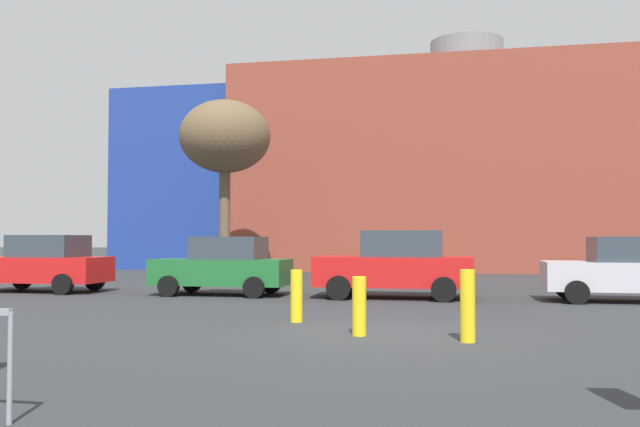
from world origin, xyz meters
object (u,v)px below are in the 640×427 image
object	(u,v)px
parked_car_0	(44,264)
parked_car_3	(625,270)
bare_tree_0	(225,138)
bollard_yellow_1	(468,306)
bollard_yellow_0	(359,306)
parked_car_1	(223,266)
bollard_yellow_2	(297,296)
parked_car_2	(396,264)

from	to	relation	value
parked_car_0	parked_car_3	size ratio (longest dim) A/B	1.03
bare_tree_0	bollard_yellow_1	size ratio (longest dim) A/B	6.53
bollard_yellow_0	parked_car_1	bearing A→B (deg)	124.56
bollard_yellow_0	bollard_yellow_2	size ratio (longest dim) A/B	0.97
bare_tree_0	bollard_yellow_2	bearing A→B (deg)	-65.16
parked_car_3	bollard_yellow_1	size ratio (longest dim) A/B	3.39
bollard_yellow_1	parked_car_2	bearing A→B (deg)	103.31
bollard_yellow_1	bollard_yellow_2	size ratio (longest dim) A/B	1.12
parked_car_0	bare_tree_0	bearing A→B (deg)	-109.07
bare_tree_0	parked_car_2	bearing A→B (deg)	-46.37
bare_tree_0	bollard_yellow_0	world-z (taller)	bare_tree_0
bollard_yellow_0	bollard_yellow_1	world-z (taller)	bollard_yellow_1
bollard_yellow_0	bollard_yellow_2	distance (m)	2.20
parked_car_3	bollard_yellow_0	distance (m)	9.48
parked_car_2	parked_car_3	xyz separation A→B (m)	(5.95, 0.00, -0.08)
parked_car_0	parked_car_1	distance (m)	5.90
parked_car_3	bollard_yellow_2	xyz separation A→B (m)	(-7.42, -5.77, -0.33)
bollard_yellow_0	bollard_yellow_1	bearing A→B (deg)	-10.74
bollard_yellow_2	bollard_yellow_0	bearing A→B (deg)	-47.33
bollard_yellow_0	bollard_yellow_1	xyz separation A→B (m)	(1.80, -0.34, 0.08)
parked_car_1	bollard_yellow_1	distance (m)	10.35
parked_car_1	bare_tree_0	bearing A→B (deg)	-70.55
parked_car_1	bollard_yellow_0	xyz separation A→B (m)	(5.09, -7.38, -0.35)
parked_car_1	bare_tree_0	xyz separation A→B (m)	(-2.98, 8.44, 5.10)
bollard_yellow_1	parked_car_3	bearing A→B (deg)	61.89
parked_car_0	bare_tree_0	size ratio (longest dim) A/B	0.54
parked_car_3	bare_tree_0	size ratio (longest dim) A/B	0.52
parked_car_0	bollard_yellow_0	xyz separation A→B (m)	(10.98, -7.38, -0.37)
bollard_yellow_2	parked_car_3	bearing A→B (deg)	37.85
parked_car_1	bollard_yellow_2	distance (m)	6.80
bollard_yellow_0	bollard_yellow_2	xyz separation A→B (m)	(-1.49, 1.62, 0.02)
parked_car_3	parked_car_1	bearing A→B (deg)	0.00
bare_tree_0	parked_car_1	bearing A→B (deg)	-70.55
parked_car_3	bollard_yellow_2	bearing A→B (deg)	37.85
bare_tree_0	parked_car_0	bearing A→B (deg)	-109.07
parked_car_0	parked_car_3	distance (m)	16.91
bollard_yellow_0	parked_car_3	bearing A→B (deg)	51.22
bollard_yellow_2	bare_tree_0	bearing A→B (deg)	114.84
parked_car_2	bollard_yellow_1	xyz separation A→B (m)	(1.83, -7.72, -0.35)
parked_car_0	parked_car_1	bearing A→B (deg)	180.00
parked_car_0	parked_car_2	world-z (taller)	parked_car_2
parked_car_0	bollard_yellow_0	world-z (taller)	parked_car_0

